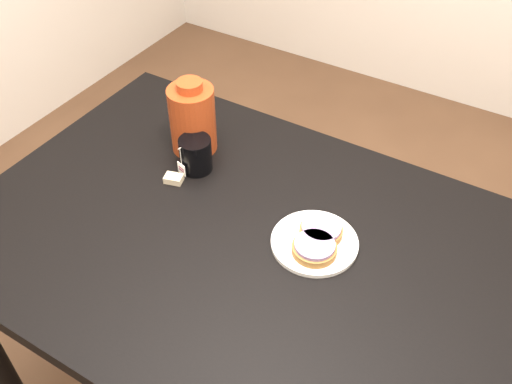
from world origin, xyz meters
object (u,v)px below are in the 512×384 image
(bagel_front, at_px, (314,248))
(mug, at_px, (195,154))
(table, at_px, (260,268))
(plate, at_px, (315,242))
(teabag_pouch, at_px, (174,179))
(bagel_back, at_px, (321,230))
(bagel_package, at_px, (192,118))

(bagel_front, distance_m, mug, 0.41)
(table, bearing_deg, plate, 31.76)
(plate, height_order, bagel_front, bagel_front)
(plate, distance_m, teabag_pouch, 0.40)
(mug, relative_size, teabag_pouch, 2.96)
(table, height_order, bagel_front, bagel_front)
(table, xyz_separation_m, bagel_back, (0.11, 0.09, 0.11))
(plate, relative_size, bagel_front, 1.88)
(teabag_pouch, bearing_deg, bagel_package, 104.22)
(table, height_order, bagel_back, bagel_back)
(bagel_package, bearing_deg, plate, -18.86)
(table, relative_size, bagel_front, 13.27)
(teabag_pouch, height_order, bagel_package, bagel_package)
(plate, height_order, mug, mug)
(plate, distance_m, bagel_package, 0.47)
(table, bearing_deg, mug, 152.77)
(table, distance_m, bagel_package, 0.44)
(bagel_front, height_order, bagel_package, bagel_package)
(plate, xyz_separation_m, mug, (-0.39, 0.08, 0.04))
(plate, bearing_deg, bagel_front, -65.47)
(plate, distance_m, bagel_front, 0.04)
(mug, bearing_deg, bagel_back, 8.72)
(table, xyz_separation_m, bagel_front, (0.12, 0.04, 0.11))
(table, relative_size, bagel_back, 10.15)
(table, relative_size, bagel_package, 6.79)
(plate, relative_size, bagel_back, 1.44)
(plate, bearing_deg, bagel_back, 85.64)
(bagel_front, bearing_deg, bagel_package, 158.40)
(bagel_back, distance_m, bagel_front, 0.06)
(bagel_package, bearing_deg, mug, -52.26)
(bagel_back, relative_size, mug, 1.04)
(bagel_back, bearing_deg, bagel_front, -78.62)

